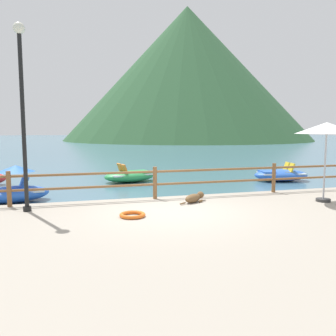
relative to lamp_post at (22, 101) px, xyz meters
The scene contains 11 objects.
ground_plane 39.39m from the lamp_post, 84.95° to the left, with size 200.00×200.00×0.00m, color #477084.
promenade_dock 5.48m from the lamp_post, 41.75° to the right, with size 28.00×8.00×0.40m, color #A39989.
dock_railing 4.12m from the lamp_post, 10.89° to the left, with size 23.92×0.12×0.95m.
lamp_post is the anchor object (origin of this frame).
beach_umbrella 8.07m from the lamp_post, ahead, with size 1.70×1.70×2.24m.
dog_resting 5.13m from the lamp_post, ahead, with size 0.94×0.64×0.26m.
life_ring 3.85m from the lamp_post, 27.31° to the right, with size 0.61×0.61×0.09m, color orange.
pedal_boat_0 8.21m from the lamp_post, 61.29° to the left, with size 2.69×1.90×0.87m.
pedal_boat_1 12.15m from the lamp_post, 25.74° to the left, with size 2.76×1.79×0.87m.
pedal_boat_4 4.34m from the lamp_post, 103.91° to the left, with size 2.59×1.88×1.24m.
cliff_headland 72.25m from the lamp_post, 69.79° to the left, with size 54.24×54.24×29.21m.
Camera 1 is at (-2.32, -8.30, 2.45)m, focal length 37.15 mm.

